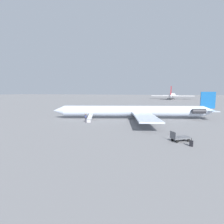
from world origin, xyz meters
TOP-DOWN VIEW (x-y plane):
  - ground_plane at (0.00, 0.00)m, footprint 600.00×600.00m
  - airplane_main at (-0.88, -0.20)m, footprint 34.55×27.23m
  - airplane_taxiing_distant at (-15.72, -108.08)m, footprint 32.09×42.12m
  - boarding_stairs at (7.85, 5.56)m, footprint 1.91×4.14m
  - passenger at (7.86, 6.98)m, footprint 0.40×0.56m
  - luggage_cart at (-7.80, 15.68)m, footprint 2.45×2.06m
  - suitcase at (-8.77, 17.40)m, footprint 0.42×0.35m

SIDE VIEW (x-z plane):
  - ground_plane at x=0.00m, z-range 0.00..0.00m
  - suitcase at x=-8.77m, z-range -0.11..0.77m
  - boarding_stairs at x=7.85m, z-range -0.41..1.12m
  - luggage_cart at x=-7.80m, z-range -0.15..1.07m
  - passenger at x=7.86m, z-range 0.13..1.87m
  - airplane_main at x=-0.88m, z-range -1.18..4.62m
  - airplane_taxiing_distant at x=-15.72m, z-range -1.92..7.60m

